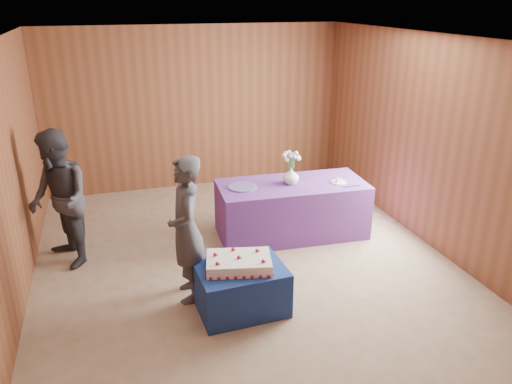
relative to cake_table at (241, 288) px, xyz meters
name	(u,v)px	position (x,y,z in m)	size (l,w,h in m)	color
ground	(245,264)	(0.30, 0.89, -0.25)	(6.00, 6.00, 0.00)	#A1846F
room_shell	(244,122)	(0.30, 0.89, 1.55)	(5.04, 6.04, 2.72)	brown
cake_table	(241,288)	(0.00, 0.00, 0.00)	(0.90, 0.70, 0.50)	navy
serving_table	(292,209)	(1.15, 1.53, 0.12)	(2.00, 0.90, 0.75)	#5D3188
sheet_cake	(239,263)	(-0.02, -0.01, 0.31)	(0.77, 0.61, 0.16)	white
vase	(291,176)	(1.13, 1.53, 0.61)	(0.21, 0.21, 0.22)	silver
flower_spray	(291,156)	(1.13, 1.53, 0.89)	(0.25, 0.25, 0.19)	#2A6327
platter	(243,187)	(0.47, 1.58, 0.51)	(0.39, 0.39, 0.02)	#6452A5
plate	(339,182)	(1.77, 1.38, 0.51)	(0.21, 0.21, 0.01)	silver
cake_slice	(339,180)	(1.77, 1.38, 0.54)	(0.06, 0.05, 0.07)	white
knife	(352,186)	(1.86, 1.19, 0.50)	(0.26, 0.02, 0.00)	#ADADB1
guest_left	(186,230)	(-0.48, 0.40, 0.56)	(0.59, 0.39, 1.62)	#3A3C45
guest_right	(59,200)	(-1.80, 1.58, 0.60)	(0.83, 0.64, 1.70)	#303039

